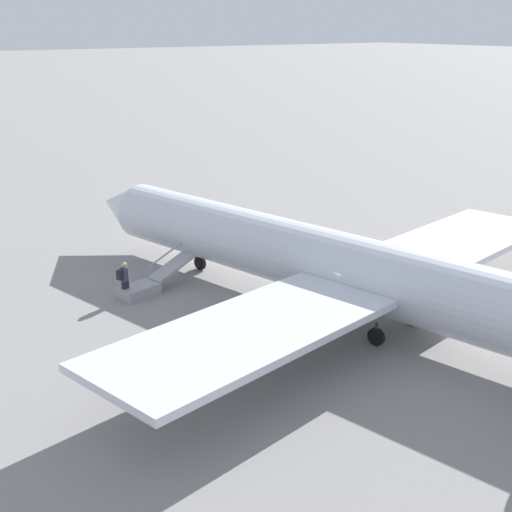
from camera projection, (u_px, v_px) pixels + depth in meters
name	position (u px, v px, depth m)	size (l,w,h in m)	color
ground_plane	(340.00, 317.00, 30.08)	(600.00, 600.00, 0.00)	gray
airplane_main	(363.00, 272.00, 28.70)	(33.67, 25.87, 7.50)	silver
boarding_stairs	(146.00, 286.00, 32.50)	(1.81, 4.14, 1.81)	#99999E
passenger	(124.00, 278.00, 31.67)	(0.39, 0.56, 1.74)	#23232D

